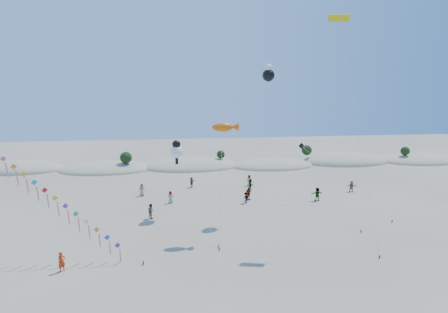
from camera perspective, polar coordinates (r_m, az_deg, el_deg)
ground at (r=31.38m, az=-2.43°, el=-20.84°), size 160.00×160.00×0.00m
dune_ridge at (r=73.50m, az=-4.31°, el=-1.45°), size 145.30×11.49×5.57m
fish_kite at (r=40.26m, az=0.22°, el=4.47°), size 2.87×4.92×12.31m
cartoon_kite_low at (r=46.56m, az=-7.25°, el=0.95°), size 4.97×11.94×9.51m
cartoon_kite_high at (r=47.38m, az=6.81°, el=12.35°), size 9.98×9.70×18.70m
parafoil_kite at (r=43.34m, az=17.21°, el=18.85°), size 3.07×9.03×23.54m
dark_kite at (r=52.06m, az=15.26°, el=-1.46°), size 8.60×10.69×8.12m
flyer_foreground at (r=37.52m, az=-23.50°, el=-14.49°), size 0.78×0.78×1.83m
beachgoers at (r=54.68m, az=2.69°, el=-5.27°), size 32.80×14.21×1.89m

